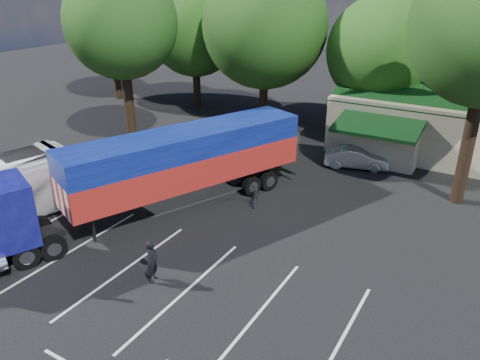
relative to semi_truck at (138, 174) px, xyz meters
The scene contains 10 objects.
ground 4.12m from the semi_truck, 41.16° to the left, with size 120.00×120.00×0.00m, color black.
tree_row_a 27.40m from the semi_truck, 136.40° to the left, with size 9.00×9.00×11.68m.
tree_row_b 23.02m from the semi_truck, 117.92° to the left, with size 8.40×8.40×11.35m.
tree_row_c 19.30m from the semi_truck, 97.96° to the left, with size 10.00×10.00×13.05m.
tree_row_d 21.05m from the semi_truck, 71.84° to the left, with size 8.00×8.00×10.60m.
tree_near_left 13.05m from the semi_truck, 134.76° to the left, with size 7.60×7.60×12.65m.
semi_truck is the anchor object (origin of this frame).
woman 5.82m from the semi_truck, 43.78° to the right, with size 0.70×0.46×1.92m, color black.
bicycle 6.65m from the semi_truck, 47.88° to the left, with size 0.65×1.86×0.98m, color black.
silver_sedan 14.78m from the semi_truck, 59.51° to the left, with size 1.43×4.11×1.36m, color #B6B9BE.
Camera 1 is at (13.01, -18.17, 11.87)m, focal length 35.00 mm.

